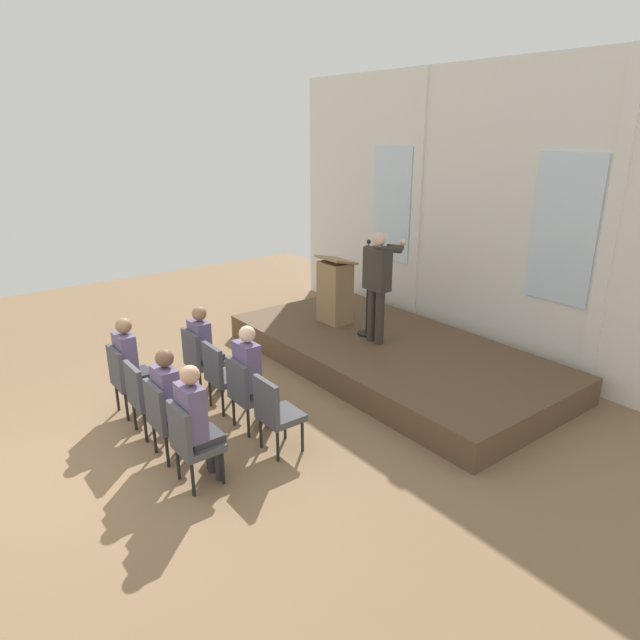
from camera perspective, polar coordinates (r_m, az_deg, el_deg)
name	(u,v)px	position (r m, az deg, el deg)	size (l,w,h in m)	color
ground_plane	(102,464)	(6.89, -21.45, -13.60)	(15.90, 15.90, 0.00)	#846647
rear_partition	(469,213)	(9.47, 15.06, 10.56)	(8.50, 0.14, 4.54)	silver
stage_platform	(390,354)	(8.83, 7.20, -3.51)	(5.36, 2.68, 0.40)	brown
speaker	(378,280)	(8.46, 5.93, 4.14)	(0.51, 0.69, 1.72)	#332D28
mic_stand	(367,315)	(8.94, 4.81, 0.54)	(0.28, 0.28, 1.55)	black
lectern	(335,291)	(9.45, 1.55, 3.01)	(0.60, 0.48, 1.16)	#93724C
chair_r0_c0	(199,357)	(7.96, -12.28, -3.77)	(0.46, 0.44, 0.94)	black
audience_r0_c0	(204,344)	(7.93, -11.83, -2.47)	(0.36, 0.39, 1.27)	#2D2D33
chair_r0_c1	(221,373)	(7.43, -10.10, -5.35)	(0.46, 0.44, 0.94)	black
chair_r0_c2	(246,390)	(6.91, -7.58, -7.16)	(0.46, 0.44, 0.94)	black
audience_r0_c2	(251,372)	(6.85, -7.08, -5.35)	(0.36, 0.39, 1.36)	#2D2D33
chair_r0_c3	(275,410)	(6.41, -4.63, -9.23)	(0.46, 0.44, 0.94)	black
chair_r1_c0	(126,376)	(7.63, -19.28, -5.48)	(0.46, 0.44, 0.94)	black
audience_r1_c0	(130,361)	(7.58, -18.87, -3.98)	(0.36, 0.39, 1.32)	#2D2D33
chair_r1_c1	(145,394)	(7.07, -17.56, -7.30)	(0.46, 0.44, 0.94)	black
chair_r1_c2	(166,415)	(6.52, -15.53, -9.41)	(0.46, 0.44, 0.94)	black
audience_r1_c2	(171,398)	(6.46, -15.01, -7.69)	(0.36, 0.39, 1.32)	#2D2D33
chair_r1_c3	(191,440)	(6.00, -13.10, -11.88)	(0.46, 0.44, 0.94)	black
audience_r1_c3	(197,419)	(5.92, -12.55, -9.88)	(0.36, 0.39, 1.35)	#2D2D33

